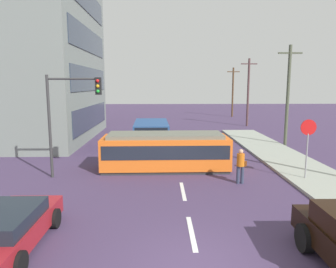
{
  "coord_description": "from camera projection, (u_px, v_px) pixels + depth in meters",
  "views": [
    {
      "loc": [
        -0.97,
        -7.41,
        4.66
      ],
      "look_at": [
        -0.59,
        8.86,
        2.11
      ],
      "focal_mm": 33.8,
      "sensor_mm": 36.0,
      "label": 1
    }
  ],
  "objects": [
    {
      "name": "ground_plane",
      "position": [
        178.0,
        168.0,
        17.94
      ],
      "size": [
        120.0,
        120.0,
        0.0
      ],
      "primitive_type": "plane",
      "color": "#433353"
    },
    {
      "name": "sidewalk_curb_right",
      "position": [
        334.0,
        188.0,
        14.13
      ],
      "size": [
        3.2,
        36.0,
        0.14
      ],
      "primitive_type": "cube",
      "color": "#9A9F92",
      "rests_on": "ground"
    },
    {
      "name": "lane_stripe_1",
      "position": [
        192.0,
        233.0,
        10.04
      ],
      "size": [
        0.16,
        2.4,
        0.01
      ],
      "primitive_type": "cube",
      "color": "silver",
      "rests_on": "ground"
    },
    {
      "name": "lane_stripe_2",
      "position": [
        183.0,
        191.0,
        13.99
      ],
      "size": [
        0.16,
        2.4,
        0.01
      ],
      "primitive_type": "cube",
      "color": "silver",
      "rests_on": "ground"
    },
    {
      "name": "lane_stripe_3",
      "position": [
        174.0,
        148.0,
        23.6
      ],
      "size": [
        0.16,
        2.4,
        0.01
      ],
      "primitive_type": "cube",
      "color": "silver",
      "rests_on": "ground"
    },
    {
      "name": "lane_stripe_4",
      "position": [
        171.0,
        135.0,
        29.53
      ],
      "size": [
        0.16,
        2.4,
        0.01
      ],
      "primitive_type": "cube",
      "color": "silver",
      "rests_on": "ground"
    },
    {
      "name": "streetcar_tram",
      "position": [
        165.0,
        151.0,
        17.5
      ],
      "size": [
        6.95,
        2.61,
        2.02
      ],
      "color": "orange",
      "rests_on": "ground"
    },
    {
      "name": "city_bus",
      "position": [
        151.0,
        132.0,
        24.06
      ],
      "size": [
        2.67,
        5.43,
        1.86
      ],
      "color": "navy",
      "rests_on": "ground"
    },
    {
      "name": "pedestrian_crossing",
      "position": [
        241.0,
        164.0,
        14.93
      ],
      "size": [
        0.51,
        0.36,
        1.67
      ],
      "color": "#31374D",
      "rests_on": "ground"
    },
    {
      "name": "parked_sedan_near",
      "position": [
        6.0,
        229.0,
        8.94
      ],
      "size": [
        2.04,
        4.45,
        1.19
      ],
      "color": "maroon",
      "rests_on": "ground"
    },
    {
      "name": "stop_sign",
      "position": [
        308.0,
        137.0,
        15.18
      ],
      "size": [
        0.76,
        0.07,
        2.88
      ],
      "color": "gray",
      "rests_on": "sidewalk_curb_right"
    },
    {
      "name": "traffic_light_mast",
      "position": [
        70.0,
        107.0,
        15.55
      ],
      "size": [
        2.68,
        0.33,
        5.14
      ],
      "color": "#333333",
      "rests_on": "ground"
    },
    {
      "name": "utility_pole_mid",
      "position": [
        288.0,
        94.0,
        23.88
      ],
      "size": [
        1.8,
        0.24,
        7.58
      ],
      "color": "#4A503D",
      "rests_on": "ground"
    },
    {
      "name": "utility_pole_far",
      "position": [
        248.0,
        91.0,
        35.44
      ],
      "size": [
        1.8,
        0.24,
        7.54
      ],
      "color": "#4F3535",
      "rests_on": "ground"
    },
    {
      "name": "utility_pole_distant",
      "position": [
        233.0,
        91.0,
        46.04
      ],
      "size": [
        1.8,
        0.24,
        7.11
      ],
      "color": "#4E3520",
      "rests_on": "ground"
    }
  ]
}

